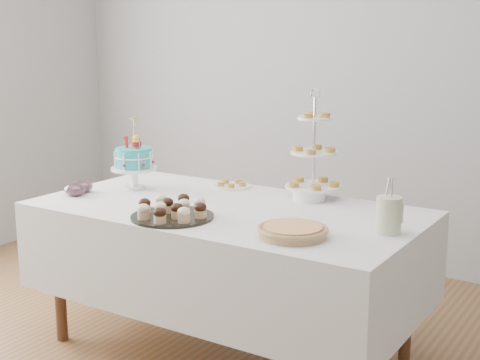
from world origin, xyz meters
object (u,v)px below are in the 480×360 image
Objects in this scene: pastry_plate at (232,185)px; jam_bowl_b at (83,187)px; table at (227,251)px; plate_stack at (309,194)px; cupcake_tray at (172,209)px; utensil_pitcher at (389,214)px; pie at (293,231)px; tiered_stand at (314,153)px; birthday_cake at (134,170)px; jam_bowl_a at (75,190)px.

pastry_plate is 0.82m from jam_bowl_b.
table is 0.52m from plate_stack.
utensil_pitcher is at bearing 17.96° from cupcake_tray.
pastry_plate is 1.14m from utensil_pitcher.
tiered_stand is at bearing 109.71° from pie.
utensil_pitcher reaches higher than pie.
utensil_pitcher is (0.32, 0.27, 0.06)m from pie.
utensil_pitcher is (0.84, -0.01, 0.31)m from table.
birthday_cake is 0.29m from jam_bowl_b.
cupcake_tray is at bearing -107.13° from table.
tiered_stand is (0.37, 0.71, 0.20)m from cupcake_tray.
tiered_stand is at bearing 92.36° from plate_stack.
plate_stack reaches higher than pie.
birthday_cake reaches higher than jam_bowl_a.
pie is at bearing -69.11° from plate_stack.
utensil_pitcher is at bearing 7.70° from jam_bowl_a.
pie is 0.68m from plate_stack.
table is 0.64m from pie.
cupcake_tray is at bearing -44.38° from birthday_cake.
cupcake_tray is 0.62m from pie.
utensil_pitcher is at bearing -20.56° from pastry_plate.
plate_stack is at bearing 6.31° from birthday_cake.
pastry_plate is (-0.75, 0.67, -0.01)m from pie.
birthday_cake is 1.24m from pie.
jam_bowl_b is 1.69m from utensil_pitcher.
cupcake_tray is 1.59× the size of utensil_pitcher.
jam_bowl_b is at bearing 174.57° from pie.
jam_bowl_b is at bearing -139.24° from birthday_cake.
tiered_stand reaches higher than cupcake_tray.
pastry_plate is at bearing 120.02° from table.
jam_bowl_a is 0.46× the size of utensil_pitcher.
cupcake_tray is 0.83m from tiered_stand.
birthday_cake is 1.82× the size of pastry_plate.
jam_bowl_b is at bearing -138.50° from pastry_plate.
jam_bowl_a is at bearing -177.69° from utensil_pitcher.
utensil_pitcher is at bearing 4.83° from jam_bowl_b.
plate_stack is 1.60× the size of jam_bowl_b.
jam_bowl_a is (-1.34, 0.05, 0.00)m from pie.
cupcake_tray is 2.26× the size of plate_stack.
jam_bowl_b is (-0.02, 0.08, -0.00)m from jam_bowl_a.
cupcake_tray is 0.76m from jam_bowl_b.
table is 4.90× the size of birthday_cake.
cupcake_tray is (0.57, -0.38, -0.06)m from birthday_cake.
cupcake_tray is (-0.10, -0.31, 0.27)m from table.
pastry_plate is at bearing 154.06° from utensil_pitcher.
jam_bowl_b is (-0.18, -0.22, -0.08)m from birthday_cake.
pie is 1.01m from pastry_plate.
table is 0.42m from cupcake_tray.
tiered_stand reaches higher than table.
plate_stack is at bearing 28.09° from jam_bowl_a.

